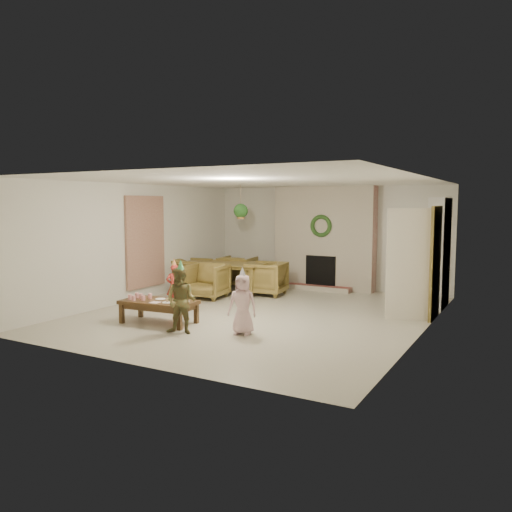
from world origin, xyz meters
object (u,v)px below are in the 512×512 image
Objects in this scene: dining_chair_left at (191,274)px; dining_chair_far at (238,271)px; dining_chair_near at (207,281)px; child_plaid at (181,301)px; dining_chair_right at (266,278)px; coffee_table_top at (159,302)px; child_red at (174,287)px; child_pink at (243,304)px; dining_table at (223,277)px.

dining_chair_far is at bearing -45.00° from dining_chair_left.
dining_chair_near is 1.22m from dining_chair_left.
dining_chair_left is 4.23m from child_plaid.
dining_chair_near is 3.09m from child_plaid.
dining_chair_left is 1.95m from dining_chair_right.
dining_chair_near is 0.64× the size of coffee_table_top.
dining_chair_left is 0.94× the size of child_red.
child_pink is at bearing 114.14° from dining_chair_far.
child_plaid is at bearing -75.02° from dining_table.
dining_chair_near is at bearing -90.00° from dining_table.
child_plaid reaches higher than child_pink.
child_plaid is (1.64, -4.47, 0.15)m from dining_chair_far.
child_pink is (2.18, -1.04, 0.04)m from child_red.
coffee_table_top is 0.89m from child_plaid.
dining_chair_right is 3.79m from child_plaid.
child_red is 0.83× the size of child_plaid.
dining_chair_right is (0.95, 1.01, 0.00)m from dining_chair_near.
dining_table is at bearing 114.42° from child_pink.
dining_chair_far is 1.00× the size of dining_chair_right.
child_pink reaches higher than dining_chair_left.
dining_table is at bearing 98.36° from coffee_table_top.
dining_chair_near is 1.26m from child_red.
dining_chair_far and dining_chair_right have the same top height.
dining_chair_near is at bearing -135.00° from dining_chair_left.
child_plaid is (2.38, -3.49, 0.15)m from dining_chair_left.
child_red reaches higher than dining_chair_right.
dining_chair_left is 2.27m from child_red.
dining_table reaches higher than coffee_table_top.
dining_chair_near is at bearing -51.34° from dining_chair_right.
child_plaid is at bearing 102.29° from dining_chair_far.
child_pink reaches higher than dining_table.
dining_table is at bearing 90.00° from dining_chair_far.
dining_chair_right is 3.56m from child_pink.
dining_table is 3.92m from child_plaid.
dining_table is at bearing 90.00° from dining_chair_near.
dining_chair_near is 1.39m from dining_chair_right.
child_red is (0.10, -1.26, 0.06)m from dining_chair_near.
dining_chair_near is 0.87× the size of child_pink.
child_red is (1.07, -2.00, 0.06)m from dining_chair_left.
child_pink is at bearing 114.26° from child_red.
dining_chair_near reaches higher than coffee_table_top.
coffee_table_top is at bearing 139.40° from child_plaid.
dining_chair_left is at bearing 112.66° from coffee_table_top.
dining_chair_far is at bearing 109.29° from child_pink.
dining_chair_far is (-0.12, 0.86, 0.04)m from dining_table.
dining_chair_left is (-0.74, -0.98, 0.00)m from dining_chair_far.
dining_chair_far is at bearing 90.00° from dining_chair_near.
dining_table is at bearing 98.61° from child_plaid.
coffee_table_top is 1.66m from child_pink.
child_plaid is at bearing -1.05° from dining_chair_right.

